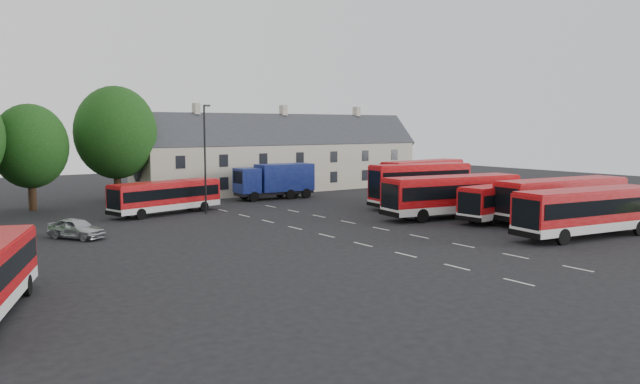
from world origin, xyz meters
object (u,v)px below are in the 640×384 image
(grit_bin, at_px, (639,226))
(lamppost, at_px, (205,156))
(bus_row_a, at_px, (589,208))
(bus_dd_south, at_px, (420,183))
(box_truck, at_px, (275,179))
(silver_car, at_px, (76,228))

(grit_bin, xyz_separation_m, lamppost, (-21.45, 26.70, 4.63))
(bus_row_a, relative_size, lamppost, 1.27)
(grit_bin, bearing_deg, bus_row_a, 170.62)
(bus_dd_south, distance_m, lamppost, 19.81)
(bus_row_a, height_order, box_truck, box_truck)
(silver_car, xyz_separation_m, lamppost, (12.40, 6.16, 4.33))
(bus_row_a, height_order, lamppost, lamppost)
(lamppost, bearing_deg, bus_dd_south, -23.83)
(grit_bin, bearing_deg, lamppost, 128.78)
(bus_dd_south, relative_size, grit_bin, 12.56)
(silver_car, relative_size, grit_bin, 5.09)
(bus_dd_south, bearing_deg, silver_car, -174.91)
(bus_dd_south, distance_m, grit_bin, 19.19)
(box_truck, distance_m, grit_bin, 34.52)
(box_truck, bearing_deg, silver_car, -148.46)
(box_truck, relative_size, grit_bin, 10.40)
(bus_dd_south, height_order, silver_car, bus_dd_south)
(silver_car, bearing_deg, grit_bin, -62.14)
(silver_car, bearing_deg, box_truck, -3.03)
(bus_dd_south, height_order, box_truck, bus_dd_south)
(box_truck, relative_size, lamppost, 0.90)
(silver_car, relative_size, lamppost, 0.44)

